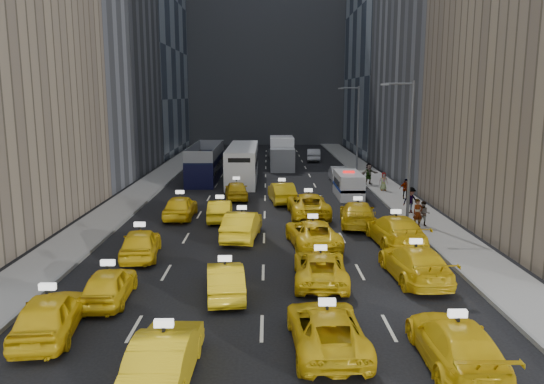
{
  "coord_description": "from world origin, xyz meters",
  "views": [
    {
      "loc": [
        0.22,
        -21.51,
        8.1
      ],
      "look_at": [
        0.49,
        11.78,
        2.0
      ],
      "focal_mm": 35.0,
      "sensor_mm": 36.0,
      "label": 1
    }
  ],
  "objects_px": {
    "taxi_3": "(456,343)",
    "double_decker": "(206,163)",
    "taxi_2": "(327,329)",
    "city_bus": "(243,163)",
    "pedestrian_0": "(418,213)",
    "taxi_1": "(165,355)",
    "box_truck": "(282,153)",
    "taxi_0": "(50,314)",
    "nypd_van": "(348,185)"
  },
  "relations": [
    {
      "from": "taxi_3",
      "to": "pedestrian_0",
      "type": "bearing_deg",
      "value": -101.61
    },
    {
      "from": "double_decker",
      "to": "city_bus",
      "type": "relative_size",
      "value": 0.9
    },
    {
      "from": "pedestrian_0",
      "to": "taxi_1",
      "type": "bearing_deg",
      "value": -138.94
    },
    {
      "from": "city_bus",
      "to": "taxi_0",
      "type": "bearing_deg",
      "value": -98.24
    },
    {
      "from": "taxi_2",
      "to": "pedestrian_0",
      "type": "height_order",
      "value": "pedestrian_0"
    },
    {
      "from": "taxi_1",
      "to": "taxi_3",
      "type": "distance_m",
      "value": 8.65
    },
    {
      "from": "taxi_0",
      "to": "city_bus",
      "type": "distance_m",
      "value": 33.86
    },
    {
      "from": "taxi_3",
      "to": "taxi_2",
      "type": "bearing_deg",
      "value": -16.88
    },
    {
      "from": "taxi_1",
      "to": "double_decker",
      "type": "height_order",
      "value": "double_decker"
    },
    {
      "from": "taxi_0",
      "to": "taxi_3",
      "type": "bearing_deg",
      "value": 163.26
    },
    {
      "from": "taxi_3",
      "to": "box_truck",
      "type": "height_order",
      "value": "box_truck"
    },
    {
      "from": "nypd_van",
      "to": "pedestrian_0",
      "type": "distance_m",
      "value": 10.76
    },
    {
      "from": "taxi_3",
      "to": "city_bus",
      "type": "bearing_deg",
      "value": -77.01
    },
    {
      "from": "taxi_0",
      "to": "taxi_2",
      "type": "distance_m",
      "value": 9.36
    },
    {
      "from": "taxi_3",
      "to": "city_bus",
      "type": "relative_size",
      "value": 0.39
    },
    {
      "from": "taxi_1",
      "to": "nypd_van",
      "type": "height_order",
      "value": "nypd_van"
    },
    {
      "from": "taxi_3",
      "to": "box_truck",
      "type": "relative_size",
      "value": 0.65
    },
    {
      "from": "taxi_1",
      "to": "box_truck",
      "type": "bearing_deg",
      "value": -94.15
    },
    {
      "from": "taxi_1",
      "to": "pedestrian_0",
      "type": "xyz_separation_m",
      "value": [
        12.12,
        17.37,
        0.26
      ]
    },
    {
      "from": "nypd_van",
      "to": "city_bus",
      "type": "distance_m",
      "value": 12.34
    },
    {
      "from": "taxi_1",
      "to": "city_bus",
      "type": "relative_size",
      "value": 0.36
    },
    {
      "from": "taxi_3",
      "to": "pedestrian_0",
      "type": "xyz_separation_m",
      "value": [
        3.5,
        16.67,
        0.28
      ]
    },
    {
      "from": "nypd_van",
      "to": "box_truck",
      "type": "relative_size",
      "value": 0.65
    },
    {
      "from": "taxi_1",
      "to": "pedestrian_0",
      "type": "bearing_deg",
      "value": -123.27
    },
    {
      "from": "taxi_0",
      "to": "taxi_1",
      "type": "bearing_deg",
      "value": 139.98
    },
    {
      "from": "taxi_3",
      "to": "pedestrian_0",
      "type": "distance_m",
      "value": 17.04
    },
    {
      "from": "city_bus",
      "to": "double_decker",
      "type": "bearing_deg",
      "value": 171.36
    },
    {
      "from": "taxi_2",
      "to": "box_truck",
      "type": "relative_size",
      "value": 0.63
    },
    {
      "from": "double_decker",
      "to": "box_truck",
      "type": "distance_m",
      "value": 10.99
    },
    {
      "from": "taxi_1",
      "to": "city_bus",
      "type": "bearing_deg",
      "value": -89.25
    },
    {
      "from": "taxi_3",
      "to": "city_bus",
      "type": "height_order",
      "value": "city_bus"
    },
    {
      "from": "taxi_0",
      "to": "nypd_van",
      "type": "xyz_separation_m",
      "value": [
        13.91,
        24.94,
        0.19
      ]
    },
    {
      "from": "taxi_0",
      "to": "taxi_3",
      "type": "height_order",
      "value": "taxi_0"
    },
    {
      "from": "taxi_1",
      "to": "nypd_van",
      "type": "xyz_separation_m",
      "value": [
        9.45,
        27.8,
        0.21
      ]
    },
    {
      "from": "taxi_1",
      "to": "pedestrian_0",
      "type": "distance_m",
      "value": 21.19
    },
    {
      "from": "taxi_2",
      "to": "nypd_van",
      "type": "distance_m",
      "value": 26.34
    },
    {
      "from": "taxi_0",
      "to": "box_truck",
      "type": "height_order",
      "value": "box_truck"
    },
    {
      "from": "city_bus",
      "to": "nypd_van",
      "type": "bearing_deg",
      "value": -43.56
    },
    {
      "from": "city_bus",
      "to": "pedestrian_0",
      "type": "xyz_separation_m",
      "value": [
        11.56,
        -18.96,
        -0.63
      ]
    },
    {
      "from": "box_truck",
      "to": "taxi_2",
      "type": "bearing_deg",
      "value": -83.38
    },
    {
      "from": "nypd_van",
      "to": "pedestrian_0",
      "type": "relative_size",
      "value": 2.91
    },
    {
      "from": "taxi_1",
      "to": "taxi_2",
      "type": "distance_m",
      "value": 5.19
    },
    {
      "from": "taxi_3",
      "to": "double_decker",
      "type": "relative_size",
      "value": 0.44
    },
    {
      "from": "taxi_2",
      "to": "city_bus",
      "type": "bearing_deg",
      "value": -85.63
    },
    {
      "from": "taxi_0",
      "to": "pedestrian_0",
      "type": "relative_size",
      "value": 2.62
    },
    {
      "from": "taxi_0",
      "to": "box_truck",
      "type": "bearing_deg",
      "value": -109.49
    },
    {
      "from": "taxi_0",
      "to": "nypd_van",
      "type": "bearing_deg",
      "value": -126.52
    },
    {
      "from": "taxi_1",
      "to": "box_truck",
      "type": "relative_size",
      "value": 0.59
    },
    {
      "from": "city_bus",
      "to": "box_truck",
      "type": "bearing_deg",
      "value": 65.21
    },
    {
      "from": "taxi_3",
      "to": "city_bus",
      "type": "distance_m",
      "value": 36.54
    }
  ]
}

